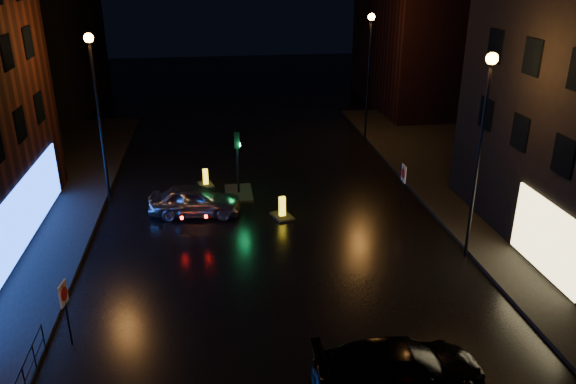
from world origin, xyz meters
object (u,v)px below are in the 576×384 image
at_px(silver_hatchback, 195,200).
at_px(road_sign_left, 64,299).
at_px(traffic_signal, 238,185).
at_px(bollard_far, 206,182).
at_px(road_sign_right, 403,178).
at_px(dark_sedan, 399,368).
at_px(bollard_near, 282,213).

xyz_separation_m(silver_hatchback, road_sign_left, (-3.83, -9.53, 0.96)).
height_order(traffic_signal, silver_hatchback, traffic_signal).
relative_size(bollard_far, road_sign_right, 0.49).
bearing_deg(dark_sedan, traffic_signal, 13.66).
height_order(traffic_signal, bollard_far, traffic_signal).
height_order(bollard_near, road_sign_right, road_sign_right).
distance_m(traffic_signal, road_sign_left, 13.29).
bearing_deg(road_sign_right, dark_sedan, 73.48).
bearing_deg(road_sign_left, bollard_near, 55.71).
height_order(traffic_signal, bollard_near, traffic_signal).
height_order(dark_sedan, road_sign_right, road_sign_right).
bearing_deg(traffic_signal, road_sign_right, -24.45).
distance_m(silver_hatchback, bollard_far, 3.80).
distance_m(dark_sedan, bollard_far, 17.51).
distance_m(road_sign_left, road_sign_right, 16.04).
height_order(bollard_near, bollard_far, bollard_near).
bearing_deg(road_sign_left, road_sign_right, 39.49).
bearing_deg(bollard_far, dark_sedan, -84.92).
distance_m(silver_hatchback, road_sign_left, 10.32).
bearing_deg(traffic_signal, bollard_near, -58.89).
distance_m(silver_hatchback, road_sign_right, 10.04).
distance_m(traffic_signal, bollard_far, 2.28).
relative_size(bollard_near, road_sign_left, 0.62).
bearing_deg(road_sign_left, dark_sedan, -10.65).
xyz_separation_m(bollard_near, road_sign_right, (5.78, -0.33, 1.63)).
relative_size(traffic_signal, silver_hatchback, 0.79).
bearing_deg(silver_hatchback, road_sign_left, 164.51).
relative_size(dark_sedan, bollard_near, 3.55).
bearing_deg(bollard_near, bollard_far, 110.07).
bearing_deg(bollard_far, bollard_near, -65.10).
relative_size(traffic_signal, road_sign_left, 1.52).
bearing_deg(bollard_near, traffic_signal, 103.23).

